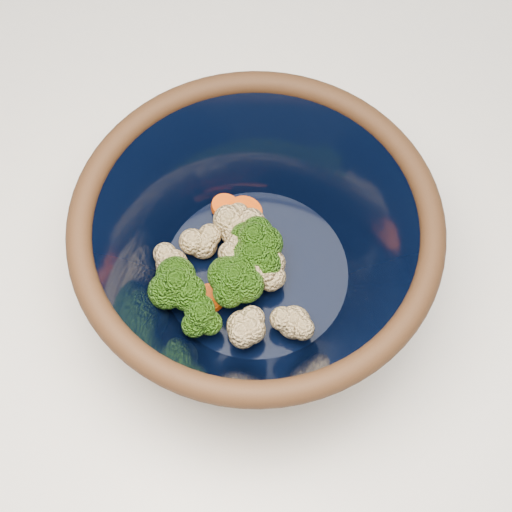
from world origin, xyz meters
TOP-DOWN VIEW (x-y plane):
  - ground at (0.00, 0.00)m, footprint 3.00×3.00m
  - counter at (0.00, 0.00)m, footprint 1.20×1.20m
  - mixing_bowl at (-0.12, -0.11)m, footprint 0.30×0.30m
  - vegetable_pile at (-0.13, -0.12)m, footprint 0.15×0.15m

SIDE VIEW (x-z plane):
  - ground at x=0.00m, z-range 0.00..0.00m
  - counter at x=0.00m, z-range 0.00..0.90m
  - vegetable_pile at x=-0.13m, z-range 0.93..0.98m
  - mixing_bowl at x=-0.12m, z-range 0.91..1.04m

